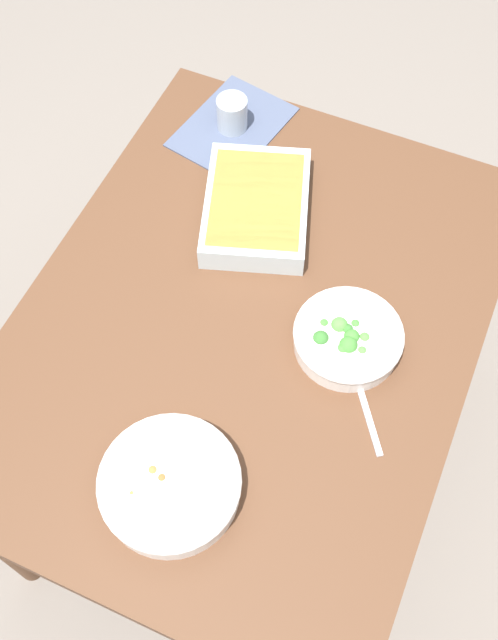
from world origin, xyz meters
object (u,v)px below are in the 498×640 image
object	(u,v)px
drink_cup	(232,116)
spoon_by_broccoli	(363,400)
broccoli_bowl	(348,338)
spoon_by_stew	(167,467)
baking_dish	(256,206)
stew_bowl	(170,485)

from	to	relation	value
drink_cup	spoon_by_broccoli	size ratio (longest dim) A/B	0.55
broccoli_bowl	spoon_by_stew	xyz separation A→B (m)	(0.37, -0.21, -0.03)
spoon_by_stew	drink_cup	bearing A→B (deg)	-163.82
broccoli_bowl	drink_cup	world-z (taller)	drink_cup
broccoli_bowl	baking_dish	world-z (taller)	broccoli_bowl
drink_cup	spoon_by_stew	distance (m)	0.85
broccoli_bowl	stew_bowl	bearing A→B (deg)	-24.78
drink_cup	spoon_by_stew	xyz separation A→B (m)	(0.81, 0.24, -0.03)
drink_cup	spoon_by_stew	size ratio (longest dim) A/B	0.56
stew_bowl	drink_cup	world-z (taller)	drink_cup
stew_bowl	broccoli_bowl	world-z (taller)	broccoli_bowl
drink_cup	spoon_by_stew	bearing A→B (deg)	16.18
broccoli_bowl	drink_cup	bearing A→B (deg)	-134.73
broccoli_bowl	spoon_by_stew	distance (m)	0.43
stew_bowl	broccoli_bowl	size ratio (longest dim) A/B	1.17
stew_bowl	baking_dish	size ratio (longest dim) A/B	0.72
baking_dish	spoon_by_broccoli	size ratio (longest dim) A/B	2.30
stew_bowl	spoon_by_broccoli	distance (m)	0.40
baking_dish	stew_bowl	bearing A→B (deg)	9.54
spoon_by_stew	spoon_by_broccoli	world-z (taller)	same
baking_dish	drink_cup	distance (m)	0.27
stew_bowl	spoon_by_broccoli	world-z (taller)	stew_bowl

